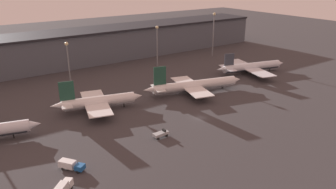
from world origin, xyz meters
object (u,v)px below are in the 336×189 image
object	(u,v)px
airplane_3	(251,67)
service_vehicle_2	(71,165)
airplane_2	(194,85)
service_vehicle_0	(161,134)
service_vehicle_1	(63,188)
airplane_1	(98,102)

from	to	relation	value
airplane_3	service_vehicle_2	size ratio (longest dim) A/B	5.63
airplane_2	service_vehicle_0	distance (m)	46.44
airplane_2	airplane_3	distance (m)	46.45
service_vehicle_0	service_vehicle_2	distance (m)	32.29
airplane_2	service_vehicle_0	size ratio (longest dim) A/B	8.64
service_vehicle_1	service_vehicle_2	xyz separation A→B (m)	(5.33, 9.87, -0.37)
airplane_1	airplane_3	size ratio (longest dim) A/B	0.86
airplane_1	airplane_2	xyz separation A→B (m)	(45.25, -6.27, -0.06)
airplane_3	service_vehicle_2	xyz separation A→B (m)	(-115.39, -35.88, -2.05)
service_vehicle_1	airplane_3	bearing A→B (deg)	-24.48
airplane_2	service_vehicle_2	xyz separation A→B (m)	(-69.37, -29.54, -2.09)
airplane_2	service_vehicle_1	distance (m)	84.48
airplane_2	service_vehicle_2	distance (m)	75.43
service_vehicle_0	service_vehicle_1	bearing A→B (deg)	-164.85
airplane_2	airplane_3	xyz separation A→B (m)	(46.02, 6.34, -0.03)
airplane_1	airplane_3	world-z (taller)	airplane_1
airplane_2	service_vehicle_0	bearing A→B (deg)	-128.68
airplane_2	service_vehicle_2	world-z (taller)	airplane_2
service_vehicle_0	service_vehicle_2	xyz separation A→B (m)	(-32.24, -1.75, 0.38)
airplane_2	airplane_3	bearing A→B (deg)	22.35
service_vehicle_1	service_vehicle_2	distance (m)	11.22
airplane_1	service_vehicle_1	xyz separation A→B (m)	(-29.46, -45.68, -1.78)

